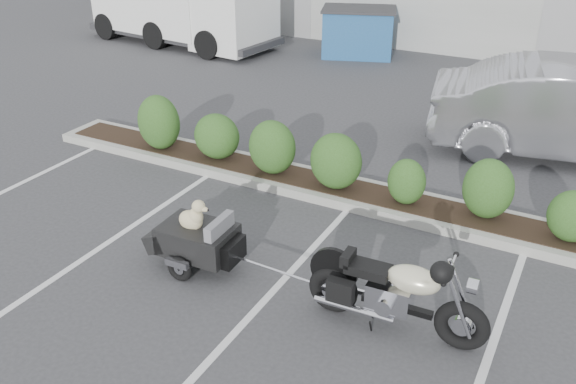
% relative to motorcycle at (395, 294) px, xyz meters
% --- Properties ---
extents(ground, '(90.00, 90.00, 0.00)m').
position_rel_motorcycle_xyz_m(ground, '(-2.79, 0.66, -0.50)').
color(ground, '#38383A').
rests_on(ground, ground).
extents(planter_kerb, '(12.00, 1.00, 0.15)m').
position_rel_motorcycle_xyz_m(planter_kerb, '(-1.79, 2.86, -0.42)').
color(planter_kerb, '#9E9E93').
rests_on(planter_kerb, ground).
extents(motorcycle, '(2.17, 0.73, 1.24)m').
position_rel_motorcycle_xyz_m(motorcycle, '(0.00, 0.00, 0.00)').
color(motorcycle, black).
rests_on(motorcycle, ground).
extents(pet_trailer, '(1.73, 0.96, 1.03)m').
position_rel_motorcycle_xyz_m(pet_trailer, '(-2.78, 0.02, -0.06)').
color(pet_trailer, black).
rests_on(pet_trailer, ground).
extents(dumpster, '(2.47, 2.06, 1.39)m').
position_rel_motorcycle_xyz_m(dumpster, '(-5.12, 11.39, 0.21)').
color(dumpster, '#1C528C').
rests_on(dumpster, ground).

